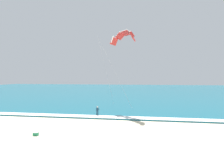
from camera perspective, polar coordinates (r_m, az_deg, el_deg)
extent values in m
plane|color=beige|center=(21.17, -10.96, -16.20)|extent=(200.00, 200.00, 0.00)
cube|color=#146075|center=(89.49, 4.57, -1.94)|extent=(200.00, 120.00, 0.20)
cube|color=white|center=(31.44, -3.93, -9.61)|extent=(200.00, 1.98, 0.04)
ellipsoid|color=#239EC6|center=(32.73, -4.36, -9.48)|extent=(0.47, 1.41, 0.05)
cube|color=black|center=(32.96, -4.25, -9.32)|extent=(0.16, 0.06, 0.04)
cube|color=black|center=(32.48, -4.46, -9.49)|extent=(0.16, 0.06, 0.04)
cylinder|color=#143347|center=(32.68, -4.53, -8.79)|extent=(0.14, 0.14, 0.84)
cylinder|color=#143347|center=(32.63, -4.19, -8.81)|extent=(0.14, 0.14, 0.84)
cube|color=#143347|center=(32.52, -4.36, -7.56)|extent=(0.34, 0.21, 0.60)
sphere|color=beige|center=(32.45, -4.36, -6.79)|extent=(0.22, 0.22, 0.22)
cylinder|color=#143347|center=(32.71, -4.60, -7.41)|extent=(0.10, 0.51, 0.22)
cylinder|color=#143347|center=(32.62, -3.98, -7.44)|extent=(0.10, 0.51, 0.22)
cylinder|color=black|center=(32.87, -4.19, -7.36)|extent=(0.55, 0.05, 0.04)
cube|color=#3F3F42|center=(32.67, -4.31, -7.90)|extent=(0.12, 0.08, 0.10)
cube|color=red|center=(33.60, 6.08, 13.82)|extent=(1.10, 1.70, 1.66)
cube|color=white|center=(33.40, 5.52, 14.48)|extent=(0.72, 0.76, 1.26)
cube|color=red|center=(35.02, 5.50, 14.80)|extent=(1.54, 1.86, 1.39)
cube|color=white|center=(34.83, 4.95, 15.45)|extent=(1.02, 1.05, 0.83)
cube|color=red|center=(36.36, 4.15, 14.85)|extent=(1.81, 1.82, 0.80)
cube|color=white|center=(36.18, 3.61, 15.46)|extent=(1.13, 1.16, 0.21)
cube|color=red|center=(37.35, 2.39, 14.02)|extent=(1.85, 1.54, 1.39)
cube|color=white|center=(37.18, 1.85, 14.61)|extent=(1.01, 1.05, 0.83)
cube|color=red|center=(37.80, 0.58, 12.54)|extent=(1.68, 1.08, 1.66)
cube|color=white|center=(37.62, 0.05, 13.11)|extent=(0.73, 0.74, 1.26)
cylinder|color=#B2B2B7|center=(32.54, 0.93, 3.37)|extent=(5.74, 1.35, 12.23)
cylinder|color=#B2B2B7|center=(34.78, -1.67, 3.30)|extent=(2.00, 5.27, 12.23)
cube|color=#238E5B|center=(24.08, -21.68, -13.61)|extent=(0.56, 0.36, 0.34)
cube|color=white|center=(24.03, -21.68, -13.15)|extent=(0.58, 0.38, 0.06)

